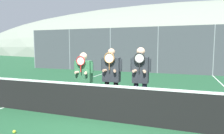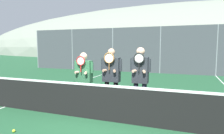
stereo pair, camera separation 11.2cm
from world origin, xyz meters
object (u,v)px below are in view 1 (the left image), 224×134
car_left_of_center (148,58)px  player_center_left (111,74)px  tennis_ball_on_court (14,132)px  player_leftmost (84,75)px  car_far_left (96,57)px  car_center (209,59)px  player_center_right (140,75)px

car_left_of_center → player_center_left: bearing=-85.8°
tennis_ball_on_court → player_leftmost: bearing=71.7°
car_left_of_center → player_leftmost: bearing=-89.7°
player_leftmost → player_center_left: size_ratio=0.93×
car_far_left → car_center: bearing=1.1°
player_center_left → tennis_ball_on_court: player_center_left is taller
player_leftmost → player_center_right: size_ratio=0.92×
car_far_left → car_left_of_center: (4.92, 0.33, -0.04)m
car_center → player_leftmost: bearing=-111.3°
car_far_left → car_left_of_center: 4.93m
player_center_right → tennis_ball_on_court: 3.34m
car_far_left → tennis_ball_on_court: size_ratio=63.27×
player_center_right → car_center: 12.59m
player_center_left → car_far_left: size_ratio=0.43×
player_center_right → car_far_left: player_center_right is taller
tennis_ball_on_court → car_far_left: bearing=107.0°
car_left_of_center → car_center: car_center is taller
player_center_left → car_left_of_center: size_ratio=0.41×
player_center_right → car_center: size_ratio=0.44×
player_center_left → car_center: size_ratio=0.44×
car_left_of_center → car_center: 4.87m
car_left_of_center → tennis_ball_on_court: size_ratio=65.03×
player_center_right → car_far_left: (-6.68, 12.01, -0.19)m
player_leftmost → car_left_of_center: bearing=90.3°
car_center → car_left_of_center: bearing=178.4°
car_center → tennis_ball_on_court: bearing=-110.9°
car_left_of_center → tennis_ball_on_court: car_left_of_center is taller
player_center_right → tennis_ball_on_court: size_ratio=27.44×
player_center_right → car_far_left: size_ratio=0.43×
car_center → tennis_ball_on_court: 15.33m
player_center_right → car_left_of_center: size_ratio=0.42×
player_leftmost → player_center_right: 1.70m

